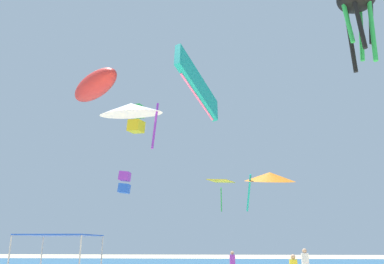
# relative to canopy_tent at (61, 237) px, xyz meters

# --- Properties ---
(ocean_strip) EXTENTS (110.00, 19.20, 0.03)m
(ocean_strip) POSITION_rel_canopy_tent_xyz_m (6.28, 26.81, -2.39)
(ocean_strip) COLOR #28608C
(ocean_strip) RESTS_ON ground
(canopy_tent) EXTENTS (3.34, 3.39, 2.52)m
(canopy_tent) POSITION_rel_canopy_tent_xyz_m (0.00, 0.00, 0.00)
(canopy_tent) COLOR #B2B2B7
(canopy_tent) RESTS_ON ground
(person_leftmost) EXTENTS (0.46, 0.43, 1.80)m
(person_leftmost) POSITION_rel_canopy_tent_xyz_m (12.83, 4.83, -1.35)
(person_leftmost) COLOR slate
(person_leftmost) RESTS_ON ground
(person_central) EXTENTS (0.38, 0.38, 1.58)m
(person_central) POSITION_rel_canopy_tent_xyz_m (8.69, 8.15, -1.48)
(person_central) COLOR #33384C
(person_central) RESTS_ON ground
(kite_box_green) EXTENTS (2.12, 2.06, 3.42)m
(kite_box_green) POSITION_rel_canopy_tent_xyz_m (-1.88, 24.34, 14.11)
(kite_box_green) COLOR green
(kite_delta_orange) EXTENTS (4.57, 4.63, 3.42)m
(kite_delta_orange) POSITION_rel_canopy_tent_xyz_m (11.96, 11.72, 4.80)
(kite_delta_orange) COLOR orange
(kite_inflatable_red) EXTENTS (7.26, 7.64, 2.89)m
(kite_inflatable_red) POSITION_rel_canopy_tent_xyz_m (-4.18, 15.25, 14.68)
(kite_inflatable_red) COLOR red
(kite_parafoil_teal) EXTENTS (2.77, 6.23, 3.98)m
(kite_parafoil_teal) POSITION_rel_canopy_tent_xyz_m (6.53, 5.88, 10.39)
(kite_parafoil_teal) COLOR teal
(kite_diamond_yellow) EXTENTS (3.01, 3.01, 3.22)m
(kite_diamond_yellow) POSITION_rel_canopy_tent_xyz_m (8.12, 20.19, 5.65)
(kite_diamond_yellow) COLOR yellow
(kite_octopus_black) EXTENTS (3.05, 3.05, 6.43)m
(kite_octopus_black) POSITION_rel_canopy_tent_xyz_m (18.02, 5.45, 16.36)
(kite_octopus_black) COLOR black
(kite_box_purple) EXTENTS (0.96, 0.88, 1.87)m
(kite_box_purple) POSITION_rel_canopy_tent_xyz_m (-0.04, 12.54, 4.61)
(kite_box_purple) COLOR purple
(kite_delta_white) EXTENTS (4.89, 4.93, 3.54)m
(kite_delta_white) POSITION_rel_canopy_tent_xyz_m (2.46, 3.33, 7.84)
(kite_delta_white) COLOR white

